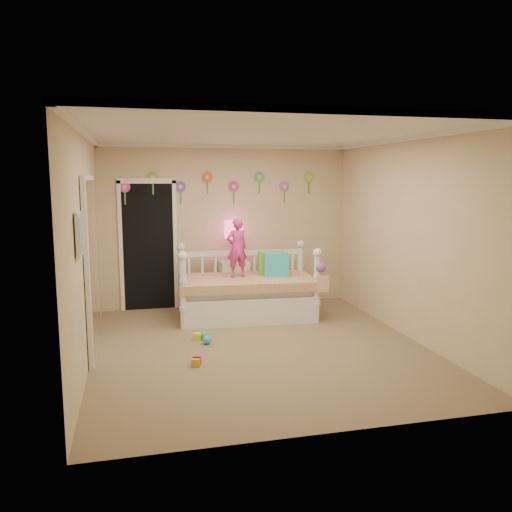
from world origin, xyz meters
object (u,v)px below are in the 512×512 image
object	(u,v)px
nightstand	(234,284)
table_lamp	(234,234)
daybed	(246,281)
child	(237,248)

from	to	relation	value
nightstand	table_lamp	xyz separation A→B (m)	(0.00, 0.00, 0.81)
nightstand	daybed	bearing A→B (deg)	-88.11
daybed	table_lamp	xyz separation A→B (m)	(-0.06, 0.66, 0.64)
child	nightstand	distance (m)	0.91
daybed	child	bearing A→B (deg)	160.86
child	table_lamp	xyz separation A→B (m)	(0.07, 0.61, 0.13)
daybed	child	xyz separation A→B (m)	(-0.13, 0.06, 0.50)
child	table_lamp	world-z (taller)	child
nightstand	child	bearing A→B (deg)	-99.96
daybed	child	size ratio (longest dim) A/B	2.28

